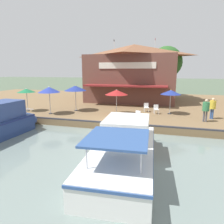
{
  "coord_description": "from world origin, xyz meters",
  "views": [
    {
      "loc": [
        14.19,
        3.81,
        4.59
      ],
      "look_at": [
        -1.0,
        -0.42,
        1.3
      ],
      "focal_mm": 32.0,
      "sensor_mm": 36.0,
      "label": 1
    }
  ],
  "objects_px": {
    "patio_umbrella_mid_patio_left": "(75,88)",
    "cafe_chair_back_row_seat": "(137,115)",
    "motorboat_outer_channel": "(126,146)",
    "tree_behind_restaurant": "(165,63)",
    "waterfront_restaurant": "(134,72)",
    "patio_umbrella_mid_patio_right": "(171,92)",
    "patio_umbrella_far_corner": "(49,90)",
    "patio_umbrella_near_quay_edge": "(26,91)",
    "cafe_chair_beside_entrance": "(156,109)",
    "patio_umbrella_by_entrance": "(117,92)",
    "cafe_chair_mid_patio": "(146,107)",
    "person_at_quay_edge": "(213,106)",
    "person_mid_patio": "(206,107)",
    "tree_upstream_bank": "(158,64)"
  },
  "relations": [
    {
      "from": "patio_umbrella_near_quay_edge",
      "to": "cafe_chair_beside_entrance",
      "type": "bearing_deg",
      "value": 99.87
    },
    {
      "from": "patio_umbrella_near_quay_edge",
      "to": "cafe_chair_mid_patio",
      "type": "height_order",
      "value": "patio_umbrella_near_quay_edge"
    },
    {
      "from": "patio_umbrella_near_quay_edge",
      "to": "person_mid_patio",
      "type": "relative_size",
      "value": 1.26
    },
    {
      "from": "cafe_chair_mid_patio",
      "to": "person_at_quay_edge",
      "type": "distance_m",
      "value": 5.84
    },
    {
      "from": "cafe_chair_beside_entrance",
      "to": "tree_behind_restaurant",
      "type": "xyz_separation_m",
      "value": [
        -10.84,
        0.38,
        4.51
      ]
    },
    {
      "from": "cafe_chair_mid_patio",
      "to": "motorboat_outer_channel",
      "type": "xyz_separation_m",
      "value": [
        10.1,
        0.03,
        -0.23
      ]
    },
    {
      "from": "patio_umbrella_mid_patio_left",
      "to": "cafe_chair_back_row_seat",
      "type": "relative_size",
      "value": 3.02
    },
    {
      "from": "patio_umbrella_by_entrance",
      "to": "cafe_chair_beside_entrance",
      "type": "distance_m",
      "value": 4.05
    },
    {
      "from": "patio_umbrella_far_corner",
      "to": "cafe_chair_beside_entrance",
      "type": "distance_m",
      "value": 10.07
    },
    {
      "from": "patio_umbrella_by_entrance",
      "to": "tree_upstream_bank",
      "type": "distance_m",
      "value": 15.74
    },
    {
      "from": "patio_umbrella_mid_patio_right",
      "to": "cafe_chair_beside_entrance",
      "type": "distance_m",
      "value": 1.99
    },
    {
      "from": "patio_umbrella_near_quay_edge",
      "to": "cafe_chair_back_row_seat",
      "type": "relative_size",
      "value": 2.68
    },
    {
      "from": "patio_umbrella_mid_patio_right",
      "to": "cafe_chair_back_row_seat",
      "type": "xyz_separation_m",
      "value": [
        3.56,
        -2.51,
        -1.55
      ]
    },
    {
      "from": "patio_umbrella_far_corner",
      "to": "cafe_chair_beside_entrance",
      "type": "bearing_deg",
      "value": 105.72
    },
    {
      "from": "waterfront_restaurant",
      "to": "patio_umbrella_mid_patio_right",
      "type": "xyz_separation_m",
      "value": [
        8.75,
        4.95,
        -1.75
      ]
    },
    {
      "from": "waterfront_restaurant",
      "to": "person_mid_patio",
      "type": "relative_size",
      "value": 6.55
    },
    {
      "from": "cafe_chair_beside_entrance",
      "to": "person_at_quay_edge",
      "type": "relative_size",
      "value": 0.48
    },
    {
      "from": "cafe_chair_beside_entrance",
      "to": "cafe_chair_back_row_seat",
      "type": "distance_m",
      "value": 3.55
    },
    {
      "from": "cafe_chair_beside_entrance",
      "to": "patio_umbrella_by_entrance",
      "type": "bearing_deg",
      "value": -71.41
    },
    {
      "from": "patio_umbrella_by_entrance",
      "to": "tree_behind_restaurant",
      "type": "relative_size",
      "value": 0.32
    },
    {
      "from": "patio_umbrella_mid_patio_right",
      "to": "patio_umbrella_far_corner",
      "type": "xyz_separation_m",
      "value": [
        2.94,
        -10.77,
        0.23
      ]
    },
    {
      "from": "person_at_quay_edge",
      "to": "tree_behind_restaurant",
      "type": "relative_size",
      "value": 0.24
    },
    {
      "from": "patio_umbrella_mid_patio_right",
      "to": "patio_umbrella_far_corner",
      "type": "distance_m",
      "value": 11.16
    },
    {
      "from": "patio_umbrella_near_quay_edge",
      "to": "tree_behind_restaurant",
      "type": "xyz_separation_m",
      "value": [
        -13.0,
        12.82,
        2.94
      ]
    },
    {
      "from": "tree_upstream_bank",
      "to": "cafe_chair_back_row_seat",
      "type": "bearing_deg",
      "value": -1.67
    },
    {
      "from": "patio_umbrella_near_quay_edge",
      "to": "waterfront_restaurant",
      "type": "bearing_deg",
      "value": 142.03
    },
    {
      "from": "patio_umbrella_far_corner",
      "to": "cafe_chair_mid_patio",
      "type": "xyz_separation_m",
      "value": [
        -3.4,
        8.55,
        -1.78
      ]
    },
    {
      "from": "patio_umbrella_mid_patio_left",
      "to": "cafe_chair_mid_patio",
      "type": "xyz_separation_m",
      "value": [
        -1.41,
        6.89,
        -1.79
      ]
    },
    {
      "from": "tree_behind_restaurant",
      "to": "patio_umbrella_mid_patio_left",
      "type": "bearing_deg",
      "value": -35.61
    },
    {
      "from": "patio_umbrella_by_entrance",
      "to": "cafe_chair_beside_entrance",
      "type": "xyz_separation_m",
      "value": [
        -1.19,
        3.54,
        -1.57
      ]
    },
    {
      "from": "patio_umbrella_far_corner",
      "to": "person_mid_patio",
      "type": "height_order",
      "value": "patio_umbrella_far_corner"
    },
    {
      "from": "waterfront_restaurant",
      "to": "patio_umbrella_near_quay_edge",
      "type": "height_order",
      "value": "waterfront_restaurant"
    },
    {
      "from": "cafe_chair_back_row_seat",
      "to": "person_mid_patio",
      "type": "bearing_deg",
      "value": 104.08
    },
    {
      "from": "patio_umbrella_mid_patio_right",
      "to": "motorboat_outer_channel",
      "type": "relative_size",
      "value": 0.27
    },
    {
      "from": "motorboat_outer_channel",
      "to": "patio_umbrella_near_quay_edge",
      "type": "bearing_deg",
      "value": -122.18
    },
    {
      "from": "person_at_quay_edge",
      "to": "patio_umbrella_near_quay_edge",
      "type": "bearing_deg",
      "value": -85.45
    },
    {
      "from": "patio_umbrella_mid_patio_left",
      "to": "cafe_chair_back_row_seat",
      "type": "xyz_separation_m",
      "value": [
        2.62,
        6.59,
        -1.79
      ]
    },
    {
      "from": "motorboat_outer_channel",
      "to": "tree_behind_restaurant",
      "type": "xyz_separation_m",
      "value": [
        -20.22,
        1.34,
        4.75
      ]
    },
    {
      "from": "waterfront_restaurant",
      "to": "patio_umbrella_near_quay_edge",
      "type": "bearing_deg",
      "value": -37.97
    },
    {
      "from": "cafe_chair_back_row_seat",
      "to": "waterfront_restaurant",
      "type": "bearing_deg",
      "value": -168.8
    },
    {
      "from": "cafe_chair_back_row_seat",
      "to": "cafe_chair_mid_patio",
      "type": "height_order",
      "value": "same"
    },
    {
      "from": "patio_umbrella_near_quay_edge",
      "to": "tree_behind_restaurant",
      "type": "relative_size",
      "value": 0.31
    },
    {
      "from": "patio_umbrella_by_entrance",
      "to": "cafe_chair_back_row_seat",
      "type": "bearing_deg",
      "value": 46.83
    },
    {
      "from": "waterfront_restaurant",
      "to": "person_mid_patio",
      "type": "xyz_separation_m",
      "value": [
        11.01,
        7.62,
        -2.63
      ]
    },
    {
      "from": "person_mid_patio",
      "to": "tree_behind_restaurant",
      "type": "relative_size",
      "value": 0.25
    },
    {
      "from": "patio_umbrella_mid_patio_right",
      "to": "cafe_chair_mid_patio",
      "type": "xyz_separation_m",
      "value": [
        -0.47,
        -2.22,
        -1.55
      ]
    },
    {
      "from": "waterfront_restaurant",
      "to": "patio_umbrella_far_corner",
      "type": "relative_size",
      "value": 4.64
    },
    {
      "from": "cafe_chair_beside_entrance",
      "to": "tree_upstream_bank",
      "type": "distance_m",
      "value": 14.75
    },
    {
      "from": "tree_upstream_bank",
      "to": "patio_umbrella_mid_patio_right",
      "type": "bearing_deg",
      "value": 8.28
    },
    {
      "from": "patio_umbrella_far_corner",
      "to": "tree_behind_restaurant",
      "type": "xyz_separation_m",
      "value": [
        -13.52,
        9.92,
        2.73
      ]
    }
  ]
}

